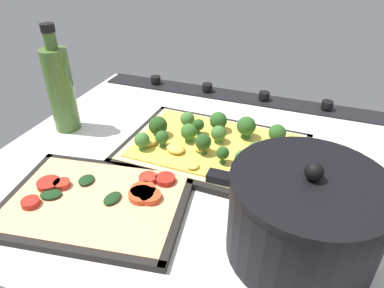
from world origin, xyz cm
name	(u,v)px	position (x,y,z in cm)	size (l,w,h in cm)	color
ground_plane	(194,167)	(0.00, 0.00, -1.50)	(78.86, 71.31, 3.00)	silver
stove_control_panel	(235,95)	(0.00, -32.16, 0.55)	(75.71, 7.00, 2.60)	black
baking_tray_front	(214,151)	(-2.90, -4.26, 0.37)	(37.27, 26.69, 1.30)	black
broccoli_pizza	(212,143)	(-2.40, -4.21, 2.20)	(34.80, 24.22, 6.08)	beige
baking_tray_back	(96,204)	(10.85, 18.09, 0.38)	(33.11, 26.26, 1.30)	black
veggie_pizza_back	(100,199)	(10.39, 17.48, 1.15)	(30.37, 23.52, 1.90)	#E3AE7B
cooking_pot	(304,216)	(-21.79, 15.84, 6.52)	(27.69, 20.89, 15.36)	black
oil_bottle	(60,88)	(31.71, -2.30, 9.88)	(5.64, 5.64, 23.51)	#476B2D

